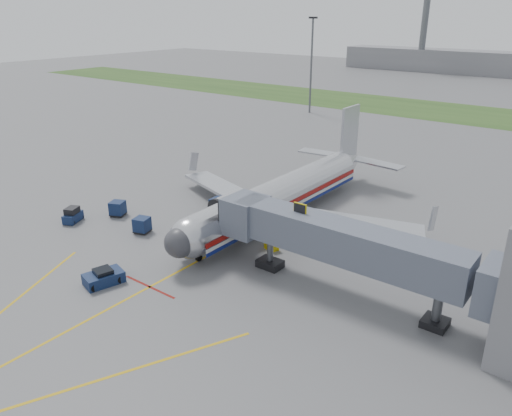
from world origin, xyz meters
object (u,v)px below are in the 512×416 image
Objects in this scene: pushback_tug at (104,277)px; belt_loader at (249,215)px; airliner at (281,195)px; ramp_worker at (245,200)px; baggage_tug at (73,215)px.

belt_loader reaches higher than pushback_tug.
belt_loader is (-2.50, -2.47, -2.18)m from airliner.
ramp_worker is at bearing 135.95° from belt_loader.
ramp_worker reaches higher than baggage_tug.
pushback_tug is at bearing -134.71° from ramp_worker.
belt_loader is at bearing 40.09° from baggage_tug.
belt_loader reaches higher than ramp_worker.
baggage_tug is (-13.79, 6.21, 0.18)m from pushback_tug.
airliner is 4.14m from belt_loader.
baggage_tug is at bearing -139.22° from airliner.
ramp_worker is (-2.47, 2.39, 0.42)m from belt_loader.
pushback_tug is 15.12m from baggage_tug.
airliner is at bearing 80.45° from pushback_tug.
belt_loader is (14.84, 12.49, -0.27)m from baggage_tug.
ramp_worker is (-4.98, -0.08, -1.76)m from airliner.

